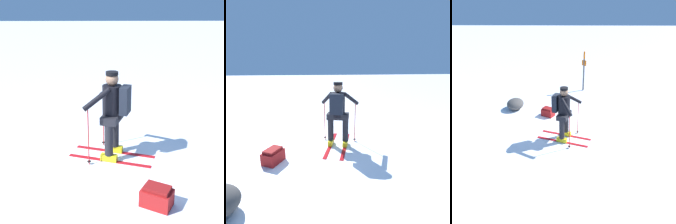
{
  "view_description": "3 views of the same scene",
  "coord_description": "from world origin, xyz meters",
  "views": [
    {
      "loc": [
        4.71,
        0.26,
        2.77
      ],
      "look_at": [
        -0.5,
        0.37,
        0.88
      ],
      "focal_mm": 50.0,
      "sensor_mm": 36.0,
      "label": 1
    },
    {
      "loc": [
        0.22,
        4.48,
        1.97
      ],
      "look_at": [
        -0.5,
        0.37,
        0.88
      ],
      "focal_mm": 28.0,
      "sensor_mm": 36.0,
      "label": 2
    },
    {
      "loc": [
        -6.01,
        0.25,
        3.59
      ],
      "look_at": [
        -0.5,
        0.37,
        0.88
      ],
      "focal_mm": 35.0,
      "sensor_mm": 36.0,
      "label": 3
    }
  ],
  "objects": [
    {
      "name": "rock_boulder",
      "position": [
        1.56,
        2.27,
        0.2
      ],
      "size": [
        0.74,
        0.63,
        0.41
      ],
      "primitive_type": "ellipsoid",
      "color": "#474442",
      "rests_on": "ground_plane"
    },
    {
      "name": "dropped_backpack",
      "position": [
        1.0,
        0.97,
        0.15
      ],
      "size": [
        0.47,
        0.52,
        0.31
      ],
      "color": "maroon",
      "rests_on": "ground_plane"
    },
    {
      "name": "skier",
      "position": [
        -0.49,
        0.39,
        0.92
      ],
      "size": [
        1.05,
        1.62,
        1.62
      ],
      "color": "red",
      "rests_on": "ground_plane"
    },
    {
      "name": "ground_plane",
      "position": [
        0.0,
        0.0,
        0.0
      ],
      "size": [
        80.0,
        80.0,
        0.0
      ],
      "primitive_type": "plane",
      "color": "white"
    },
    {
      "name": "trail_marker",
      "position": [
        3.65,
        -0.44,
        1.06
      ],
      "size": [
        0.18,
        0.2,
        1.78
      ],
      "color": "#4C4C51",
      "rests_on": "ground_plane"
    }
  ]
}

